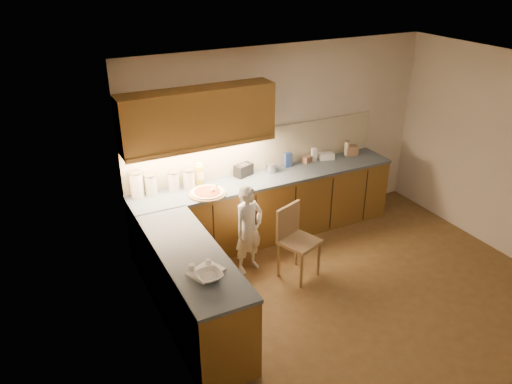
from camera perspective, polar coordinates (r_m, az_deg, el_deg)
room at (r=5.35m, az=13.60°, el=3.19°), size 4.54×4.50×2.62m
l_counter at (r=6.37m, az=-1.18°, el=-4.41°), size 3.77×2.62×0.92m
backsplash at (r=6.86m, az=0.20°, el=4.85°), size 3.75×0.02×0.58m
upper_cabinets at (r=6.17m, az=-6.64°, el=8.50°), size 1.95×0.36×0.73m
pizza_on_board at (r=6.27m, az=-5.55°, el=-0.08°), size 0.47×0.47×0.19m
child at (r=6.16m, az=-0.84°, el=-4.28°), size 0.49×0.39×1.16m
wooden_chair at (r=6.12m, az=4.46°, el=-5.09°), size 0.53×0.53×0.92m
mixing_bowl at (r=4.72m, az=-5.36°, el=-9.56°), size 0.27×0.27×0.06m
canister_a at (r=6.28m, az=-13.50°, el=0.86°), size 0.17×0.17×0.34m
canister_b at (r=6.33m, az=-11.93°, el=0.89°), size 0.16×0.16×0.28m
canister_c at (r=6.38m, az=-9.38°, el=1.26°), size 0.14×0.14×0.27m
canister_d at (r=6.43m, az=-7.69°, el=1.56°), size 0.16×0.16×0.26m
oil_jug at (r=6.52m, az=-6.44°, el=2.01°), size 0.12×0.10×0.29m
toaster at (r=6.75m, az=-1.43°, el=2.54°), size 0.29×0.22×0.17m
steel_pot at (r=6.87m, az=1.73°, el=2.82°), size 0.17×0.17×0.13m
blue_box at (r=7.03m, az=3.66°, el=3.70°), size 0.10×0.07×0.21m
card_box_a at (r=7.22m, az=5.87°, el=3.73°), size 0.15×0.13×0.09m
white_bottle at (r=7.26m, az=6.62°, el=4.26°), size 0.07×0.07×0.20m
flat_pack at (r=7.39m, az=8.02°, el=4.11°), size 0.25×0.21×0.09m
tall_jar at (r=7.52m, az=10.33°, el=4.94°), size 0.07×0.07×0.23m
card_box_b at (r=7.59m, az=10.84°, el=4.70°), size 0.21×0.18×0.14m
dough_cloth at (r=4.81m, az=-5.75°, el=-9.05°), size 0.38×0.35×0.02m
spice_jar_a at (r=4.82m, az=-7.36°, el=-8.62°), size 0.06×0.06×0.09m
spice_jar_b at (r=4.89m, az=-5.47°, el=-8.04°), size 0.07×0.07×0.07m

